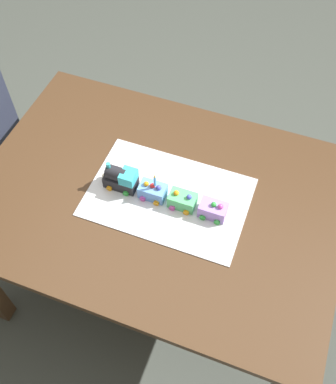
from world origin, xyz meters
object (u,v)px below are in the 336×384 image
Objects in this scene: birthday_candle at (155,180)px; cake_car_caboose_lavender at (213,210)px; dining_table at (158,211)px; cake_car_hopper_sky_blue at (153,191)px; cake_car_tanker_mint_green at (182,200)px; cake_locomotive at (121,178)px.

cake_car_caboose_lavender is at bearing 0.00° from birthday_candle.
birthday_candle is (-0.01, -0.01, 0.21)m from dining_table.
cake_car_hopper_sky_blue is at bearing 180.00° from cake_car_caboose_lavender.
cake_car_hopper_sky_blue is 1.00× the size of cake_car_tanker_mint_green.
birthday_candle is at bearing 0.00° from cake_car_hopper_sky_blue.
cake_locomotive is at bearing 180.00° from cake_car_caboose_lavender.
dining_table is 23.30× the size of birthday_candle.
dining_table is 0.17m from cake_car_tanker_mint_green.
dining_table is 0.14m from cake_car_hopper_sky_blue.
cake_locomotive reaches higher than cake_car_hopper_sky_blue.
cake_car_hopper_sky_blue reaches higher than dining_table.
cake_locomotive reaches higher than dining_table.
birthday_candle reaches higher than dining_table.
birthday_candle is at bearing 180.00° from cake_car_tanker_mint_green.
birthday_candle is (0.01, 0.00, 0.07)m from cake_car_hopper_sky_blue.
dining_table is 0.21m from cake_locomotive.
cake_car_tanker_mint_green is at bearing 180.00° from cake_car_caboose_lavender.
dining_table is 14.00× the size of cake_car_hopper_sky_blue.
cake_car_tanker_mint_green is (0.12, 0.00, -0.00)m from cake_car_hopper_sky_blue.
cake_locomotive is at bearing 180.00° from birthday_candle.
cake_car_tanker_mint_green is 1.00× the size of cake_car_caboose_lavender.
cake_car_tanker_mint_green is at bearing -0.00° from cake_locomotive.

